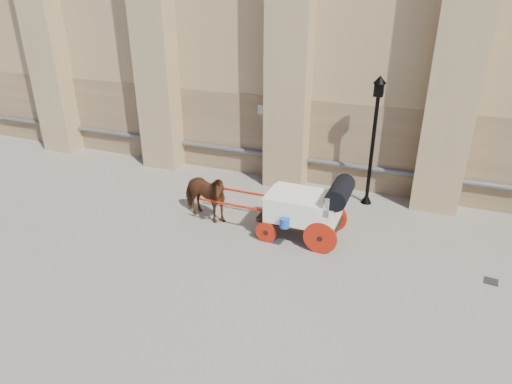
% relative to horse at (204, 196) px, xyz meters
% --- Properties ---
extents(ground, '(90.00, 90.00, 0.00)m').
position_rel_horse_xyz_m(ground, '(2.46, -0.17, -0.79)').
color(ground, slate).
rests_on(ground, ground).
extents(horse, '(2.02, 1.31, 1.58)m').
position_rel_horse_xyz_m(horse, '(0.00, 0.00, 0.00)').
color(horse, brown).
rests_on(horse, ground).
extents(carriage, '(4.27, 1.51, 1.87)m').
position_rel_horse_xyz_m(carriage, '(3.21, 0.06, 0.22)').
color(carriage, black).
rests_on(carriage, ground).
extents(street_lamp, '(0.39, 0.39, 4.13)m').
position_rel_horse_xyz_m(street_lamp, '(4.41, 2.95, 1.42)').
color(street_lamp, black).
rests_on(street_lamp, ground).
extents(drain_grate_near, '(0.33, 0.33, 0.01)m').
position_rel_horse_xyz_m(drain_grate_near, '(2.48, -0.43, -0.78)').
color(drain_grate_near, black).
rests_on(drain_grate_near, ground).
extents(drain_grate_far, '(0.35, 0.35, 0.01)m').
position_rel_horse_xyz_m(drain_grate_far, '(7.95, -0.27, -0.78)').
color(drain_grate_far, black).
rests_on(drain_grate_far, ground).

